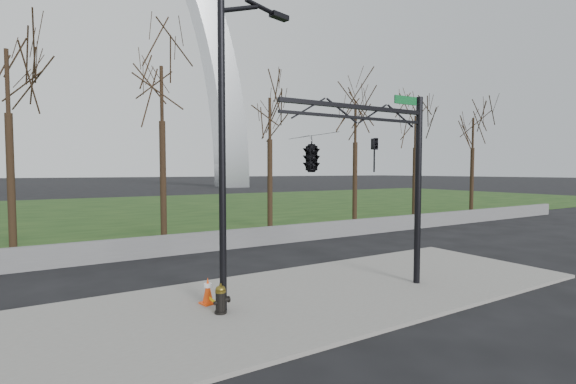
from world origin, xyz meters
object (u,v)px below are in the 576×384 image
fire_hydrant (221,299)px  street_light (229,131)px  traffic_cone (208,291)px  traffic_signal_mast (335,154)px

fire_hydrant → street_light: street_light is taller
traffic_cone → street_light: street_light is taller
fire_hydrant → street_light: size_ratio=0.09×
fire_hydrant → street_light: (0.35, 0.21, 4.25)m
traffic_cone → street_light: size_ratio=0.09×
traffic_signal_mast → street_light: bearing=167.3°
fire_hydrant → traffic_cone: (-0.03, 0.86, 0.01)m
fire_hydrant → traffic_cone: bearing=87.3°
traffic_cone → street_light: (0.38, -0.65, 4.24)m
street_light → traffic_cone: bearing=106.8°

